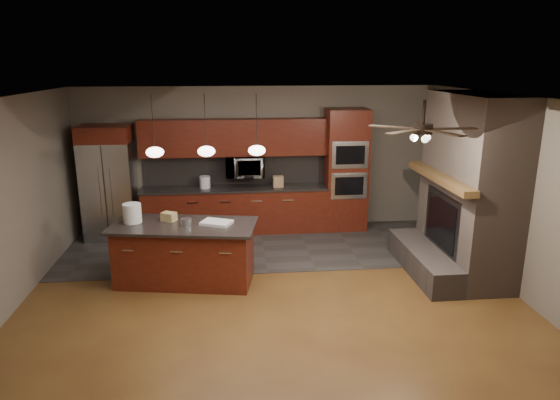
{
  "coord_description": "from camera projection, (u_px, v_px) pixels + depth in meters",
  "views": [
    {
      "loc": [
        -0.55,
        -6.69,
        3.24
      ],
      "look_at": [
        0.19,
        0.6,
        1.21
      ],
      "focal_mm": 32.0,
      "sensor_mm": 36.0,
      "label": 1
    }
  ],
  "objects": [
    {
      "name": "ground",
      "position": [
        271.0,
        290.0,
        7.34
      ],
      "size": [
        7.0,
        7.0,
        0.0
      ],
      "primitive_type": "plane",
      "color": "brown",
      "rests_on": "ground"
    },
    {
      "name": "ceiling",
      "position": [
        270.0,
        96.0,
        6.59
      ],
      "size": [
        7.0,
        6.0,
        0.02
      ],
      "primitive_type": "cube",
      "color": "white",
      "rests_on": "back_wall"
    },
    {
      "name": "back_wall",
      "position": [
        258.0,
        158.0,
        9.84
      ],
      "size": [
        7.0,
        0.02,
        2.8
      ],
      "primitive_type": "cube",
      "color": "#655D51",
      "rests_on": "ground"
    },
    {
      "name": "right_wall",
      "position": [
        509.0,
        192.0,
        7.3
      ],
      "size": [
        0.02,
        6.0,
        2.8
      ],
      "primitive_type": "cube",
      "color": "#655D51",
      "rests_on": "ground"
    },
    {
      "name": "left_wall",
      "position": [
        9.0,
        206.0,
        6.62
      ],
      "size": [
        0.02,
        6.0,
        2.8
      ],
      "primitive_type": "cube",
      "color": "#655D51",
      "rests_on": "ground"
    },
    {
      "name": "slate_tile_patch",
      "position": [
        263.0,
        246.0,
        9.06
      ],
      "size": [
        7.0,
        2.4,
        0.01
      ],
      "primitive_type": "cube",
      "color": "#35312F",
      "rests_on": "ground"
    },
    {
      "name": "fireplace_column",
      "position": [
        465.0,
        193.0,
        7.67
      ],
      "size": [
        1.3,
        2.1,
        2.8
      ],
      "color": "brown",
      "rests_on": "ground"
    },
    {
      "name": "back_cabinetry",
      "position": [
        235.0,
        187.0,
        9.68
      ],
      "size": [
        3.59,
        0.64,
        2.2
      ],
      "color": "#5B1F10",
      "rests_on": "ground"
    },
    {
      "name": "oven_tower",
      "position": [
        346.0,
        170.0,
        9.76
      ],
      "size": [
        0.8,
        0.63,
        2.38
      ],
      "color": "#5B1F10",
      "rests_on": "ground"
    },
    {
      "name": "microwave",
      "position": [
        245.0,
        166.0,
        9.6
      ],
      "size": [
        0.73,
        0.41,
        0.5
      ],
      "primitive_type": "imported",
      "color": "silver",
      "rests_on": "back_cabinetry"
    },
    {
      "name": "refrigerator",
      "position": [
        109.0,
        183.0,
        9.29
      ],
      "size": [
        0.92,
        0.75,
        2.13
      ],
      "color": "silver",
      "rests_on": "ground"
    },
    {
      "name": "kitchen_island",
      "position": [
        185.0,
        253.0,
        7.5
      ],
      "size": [
        2.27,
        1.32,
        0.92
      ],
      "rotation": [
        0.0,
        0.0,
        -0.17
      ],
      "color": "#5B1F10",
      "rests_on": "ground"
    },
    {
      "name": "white_bucket",
      "position": [
        132.0,
        213.0,
        7.43
      ],
      "size": [
        0.36,
        0.36,
        0.29
      ],
      "primitive_type": "cylinder",
      "rotation": [
        0.0,
        0.0,
        -0.45
      ],
      "color": "silver",
      "rests_on": "kitchen_island"
    },
    {
      "name": "paint_can",
      "position": [
        186.0,
        222.0,
        7.32
      ],
      "size": [
        0.18,
        0.18,
        0.1
      ],
      "primitive_type": "cylinder",
      "rotation": [
        0.0,
        0.0,
        -0.17
      ],
      "color": "#BBBBC0",
      "rests_on": "kitchen_island"
    },
    {
      "name": "paint_tray",
      "position": [
        216.0,
        223.0,
        7.39
      ],
      "size": [
        0.52,
        0.45,
        0.04
      ],
      "primitive_type": "cube",
      "rotation": [
        0.0,
        0.0,
        -0.42
      ],
      "color": "silver",
      "rests_on": "kitchen_island"
    },
    {
      "name": "cardboard_box",
      "position": [
        169.0,
        217.0,
        7.52
      ],
      "size": [
        0.25,
        0.23,
        0.13
      ],
      "primitive_type": "cube",
      "rotation": [
        0.0,
        0.0,
        -0.52
      ],
      "color": "#A58B55",
      "rests_on": "kitchen_island"
    },
    {
      "name": "counter_bucket",
      "position": [
        205.0,
        182.0,
        9.55
      ],
      "size": [
        0.26,
        0.26,
        0.23
      ],
      "primitive_type": "cylinder",
      "rotation": [
        0.0,
        0.0,
        -0.31
      ],
      "color": "white",
      "rests_on": "back_cabinetry"
    },
    {
      "name": "counter_box",
      "position": [
        278.0,
        181.0,
        9.64
      ],
      "size": [
        0.2,
        0.16,
        0.21
      ],
      "primitive_type": "cube",
      "rotation": [
        0.0,
        0.0,
        0.03
      ],
      "color": "tan",
      "rests_on": "back_cabinetry"
    },
    {
      "name": "pendant_left",
      "position": [
        155.0,
        152.0,
        7.32
      ],
      "size": [
        0.26,
        0.26,
        0.92
      ],
      "color": "black",
      "rests_on": "ceiling"
    },
    {
      "name": "pendant_center",
      "position": [
        206.0,
        151.0,
        7.39
      ],
      "size": [
        0.26,
        0.26,
        0.92
      ],
      "color": "black",
      "rests_on": "ceiling"
    },
    {
      "name": "pendant_right",
      "position": [
        257.0,
        150.0,
        7.47
      ],
      "size": [
        0.26,
        0.26,
        0.92
      ],
      "color": "black",
      "rests_on": "ceiling"
    },
    {
      "name": "ceiling_fan",
      "position": [
        423.0,
        128.0,
        6.08
      ],
      "size": [
        1.27,
        1.33,
        0.41
      ],
      "color": "black",
      "rests_on": "ceiling"
    }
  ]
}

